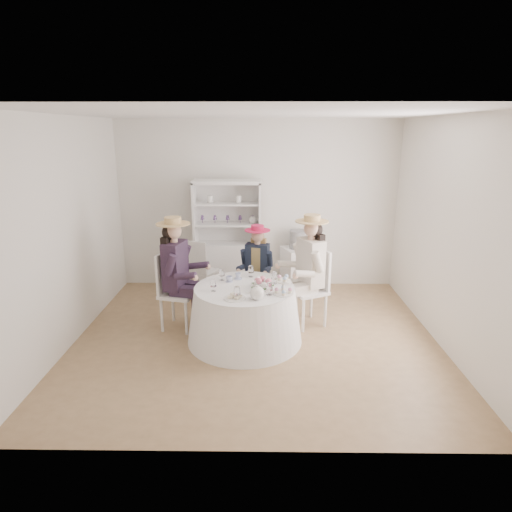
{
  "coord_description": "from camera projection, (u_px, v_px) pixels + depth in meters",
  "views": [
    {
      "loc": [
        0.07,
        -4.9,
        2.53
      ],
      "look_at": [
        0.0,
        0.1,
        1.05
      ],
      "focal_mm": 30.0,
      "sensor_mm": 36.0,
      "label": 1
    }
  ],
  "objects": [
    {
      "name": "stemware_set",
      "position": [
        244.0,
        281.0,
        5.15
      ],
      "size": [
        0.81,
        0.84,
        0.15
      ],
      "color": "white",
      "rests_on": "tea_table"
    },
    {
      "name": "ground",
      "position": [
        256.0,
        338.0,
        5.41
      ],
      "size": [
        4.5,
        4.5,
        0.0
      ],
      "primitive_type": "plane",
      "color": "olive",
      "rests_on": "ground"
    },
    {
      "name": "flower_bowl",
      "position": [
        261.0,
        285.0,
        5.15
      ],
      "size": [
        0.29,
        0.29,
        0.06
      ],
      "primitive_type": "imported",
      "rotation": [
        0.0,
        0.0,
        -0.35
      ],
      "color": "white",
      "rests_on": "tea_table"
    },
    {
      "name": "guest_right",
      "position": [
        309.0,
        265.0,
        5.55
      ],
      "size": [
        0.64,
        0.58,
        1.5
      ],
      "rotation": [
        0.0,
        0.0,
        -1.11
      ],
      "color": "silver",
      "rests_on": "ground"
    },
    {
      "name": "spare_chair",
      "position": [
        199.0,
        269.0,
        6.42
      ],
      "size": [
        0.53,
        0.53,
        0.97
      ],
      "rotation": [
        0.0,
        0.0,
        2.74
      ],
      "color": "silver",
      "rests_on": "ground"
    },
    {
      "name": "table_teapot",
      "position": [
        257.0,
        293.0,
        4.78
      ],
      "size": [
        0.23,
        0.16,
        0.17
      ],
      "rotation": [
        0.0,
        0.0,
        -0.42
      ],
      "color": "white",
      "rests_on": "tea_table"
    },
    {
      "name": "hutch",
      "position": [
        228.0,
        252.0,
        6.89
      ],
      "size": [
        1.14,
        0.62,
        1.79
      ],
      "rotation": [
        0.0,
        0.0,
        -0.22
      ],
      "color": "silver",
      "rests_on": "ground"
    },
    {
      "name": "wall_back",
      "position": [
        258.0,
        205.0,
        6.95
      ],
      "size": [
        4.5,
        0.0,
        4.5
      ],
      "primitive_type": "plane",
      "rotation": [
        1.57,
        0.0,
        0.0
      ],
      "color": "silver",
      "rests_on": "ground"
    },
    {
      "name": "hatbox",
      "position": [
        298.0,
        239.0,
        6.84
      ],
      "size": [
        0.38,
        0.38,
        0.29
      ],
      "primitive_type": "cylinder",
      "rotation": [
        0.0,
        0.0,
        -0.38
      ],
      "color": "black",
      "rests_on": "side_table"
    },
    {
      "name": "guest_mid",
      "position": [
        257.0,
        263.0,
        6.05
      ],
      "size": [
        0.47,
        0.51,
        1.26
      ],
      "rotation": [
        0.0,
        0.0,
        -0.24
      ],
      "color": "silver",
      "rests_on": "ground"
    },
    {
      "name": "guest_left",
      "position": [
        177.0,
        267.0,
        5.46
      ],
      "size": [
        0.6,
        0.56,
        1.49
      ],
      "rotation": [
        0.0,
        0.0,
        1.33
      ],
      "color": "silver",
      "rests_on": "ground"
    },
    {
      "name": "teacup_b",
      "position": [
        238.0,
        276.0,
        5.44
      ],
      "size": [
        0.09,
        0.09,
        0.07
      ],
      "primitive_type": "imported",
      "rotation": [
        0.0,
        0.0,
        0.28
      ],
      "color": "white",
      "rests_on": "tea_table"
    },
    {
      "name": "side_table",
      "position": [
        298.0,
        269.0,
        6.98
      ],
      "size": [
        0.58,
        0.58,
        0.7
      ],
      "primitive_type": "cube",
      "rotation": [
        0.0,
        0.0,
        0.36
      ],
      "color": "silver",
      "rests_on": "ground"
    },
    {
      "name": "teacup_a",
      "position": [
        229.0,
        279.0,
        5.34
      ],
      "size": [
        0.1,
        0.1,
        0.06
      ],
      "primitive_type": "imported",
      "rotation": [
        0.0,
        0.0,
        -0.25
      ],
      "color": "white",
      "rests_on": "tea_table"
    },
    {
      "name": "teacup_c",
      "position": [
        266.0,
        283.0,
        5.23
      ],
      "size": [
        0.08,
        0.08,
        0.06
      ],
      "primitive_type": "imported",
      "rotation": [
        0.0,
        0.0,
        -0.03
      ],
      "color": "white",
      "rests_on": "tea_table"
    },
    {
      "name": "flower_arrangement",
      "position": [
        262.0,
        282.0,
        5.06
      ],
      "size": [
        0.2,
        0.2,
        0.07
      ],
      "rotation": [
        0.0,
        0.0,
        -0.41
      ],
      "color": "#D36981",
      "rests_on": "tea_table"
    },
    {
      "name": "sandwich_plate",
      "position": [
        235.0,
        298.0,
        4.81
      ],
      "size": [
        0.25,
        0.25,
        0.05
      ],
      "rotation": [
        0.0,
        0.0,
        0.0
      ],
      "color": "white",
      "rests_on": "tea_table"
    },
    {
      "name": "ceiling",
      "position": [
        256.0,
        113.0,
        4.65
      ],
      "size": [
        4.5,
        4.5,
        0.0
      ],
      "primitive_type": "plane",
      "rotation": [
        3.14,
        0.0,
        0.0
      ],
      "color": "white",
      "rests_on": "wall_back"
    },
    {
      "name": "wall_front",
      "position": [
        252.0,
        298.0,
        3.11
      ],
      "size": [
        4.5,
        0.0,
        4.5
      ],
      "primitive_type": "plane",
      "rotation": [
        -1.57,
        0.0,
        0.0
      ],
      "color": "silver",
      "rests_on": "ground"
    },
    {
      "name": "tea_table",
      "position": [
        245.0,
        314.0,
        5.27
      ],
      "size": [
        1.42,
        1.42,
        0.7
      ],
      "rotation": [
        0.0,
        0.0,
        0.33
      ],
      "color": "white",
      "rests_on": "ground"
    },
    {
      "name": "wall_right",
      "position": [
        448.0,
        235.0,
        5.0
      ],
      "size": [
        0.0,
        4.5,
        4.5
      ],
      "primitive_type": "plane",
      "rotation": [
        1.57,
        0.0,
        -1.57
      ],
      "color": "silver",
      "rests_on": "ground"
    },
    {
      "name": "wall_left",
      "position": [
        66.0,
        233.0,
        5.06
      ],
      "size": [
        0.0,
        4.5,
        4.5
      ],
      "primitive_type": "plane",
      "rotation": [
        1.57,
        0.0,
        1.57
      ],
      "color": "silver",
      "rests_on": "ground"
    },
    {
      "name": "cupcake_stand",
      "position": [
        283.0,
        287.0,
        4.93
      ],
      "size": [
        0.24,
        0.24,
        0.22
      ],
      "rotation": [
        0.0,
        0.0,
        -0.0
      ],
      "color": "white",
      "rests_on": "tea_table"
    }
  ]
}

